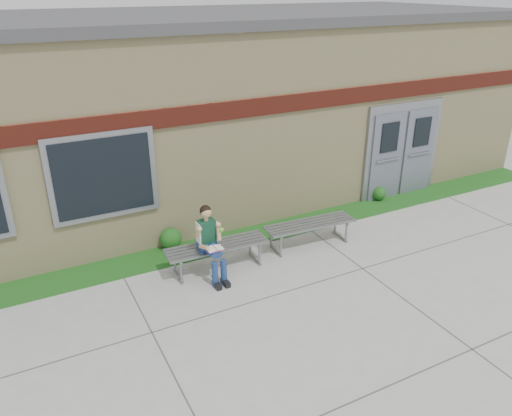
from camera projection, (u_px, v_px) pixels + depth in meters
ground at (334, 297)px, 8.39m from camera, size 80.00×80.00×0.00m
grass_strip at (262, 233)px, 10.49m from camera, size 16.00×0.80×0.02m
school_building at (198, 102)px, 12.36m from camera, size 16.20×6.22×4.20m
bench_left at (217, 250)px, 9.08m from camera, size 1.91×0.61×0.49m
bench_right at (310, 228)px, 9.92m from camera, size 1.88×0.63×0.48m
girl at (210, 241)px, 8.69m from camera, size 0.47×0.77×1.34m
shrub_mid at (171, 238)px, 9.80m from camera, size 0.43×0.43×0.43m
shrub_east at (379, 193)px, 12.01m from camera, size 0.33×0.33×0.33m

